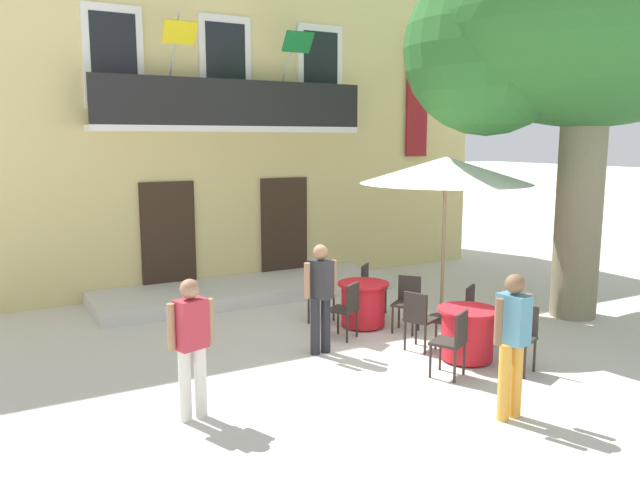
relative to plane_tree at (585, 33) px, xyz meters
name	(u,v)px	position (x,y,z in m)	size (l,w,h in m)	color
ground_plane	(395,347)	(-3.73, 0.06, -4.90)	(120.00, 120.00, 0.00)	beige
building_facade	(196,113)	(-4.50, 7.05, -1.15)	(13.00, 5.09, 7.50)	#DBC67F
entrance_step_platform	(246,290)	(-4.50, 4.13, -4.78)	(5.98, 1.86, 0.25)	silver
plane_tree	(585,33)	(0.00, 0.00, 0.00)	(5.88, 5.16, 6.77)	#7F755B
cafe_table_near_tree	(363,304)	(-3.57, 1.22, -4.51)	(0.86, 0.86, 0.76)	red
cafe_chair_near_tree_0	(320,293)	(-4.12, 1.73, -4.37)	(0.56, 0.56, 0.91)	#2D2823
cafe_chair_near_tree_1	(347,307)	(-4.17, 0.77, -4.37)	(0.55, 0.55, 0.91)	#2D2823
cafe_chair_near_tree_2	(407,300)	(-3.07, 0.66, -4.37)	(0.56, 0.56, 0.91)	#2D2823
cafe_chair_near_tree_3	(370,286)	(-3.06, 1.78, -4.37)	(0.56, 0.56, 0.91)	#2D2823
cafe_table_middle	(467,334)	(-3.16, -0.89, -4.51)	(0.86, 0.86, 0.76)	red
cafe_chair_middle_0	(419,317)	(-3.53, -0.23, -4.37)	(0.53, 0.53, 0.91)	#2D2823
cafe_chair_middle_1	(453,339)	(-3.79, -1.31, -4.37)	(0.54, 0.54, 0.91)	#2D2823
cafe_chair_middle_2	(521,333)	(-2.82, -1.56, -4.37)	(0.52, 0.52, 0.91)	#2D2823
cafe_chair_middle_3	(476,311)	(-2.57, -0.42, -4.37)	(0.55, 0.55, 0.91)	#2D2823
cafe_umbrella	(446,171)	(-2.19, 0.84, -2.29)	(2.90, 2.90, 2.85)	#997A56
pedestrian_near_entrance	(191,341)	(-7.20, -0.86, -3.98)	(0.53, 0.31, 1.63)	silver
pedestrian_mid_plaza	(320,293)	(-4.86, 0.39, -3.98)	(0.53, 0.40, 1.64)	#232328
pedestrian_by_tree	(512,338)	(-4.05, -2.58, -3.95)	(0.53, 0.37, 1.68)	gold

